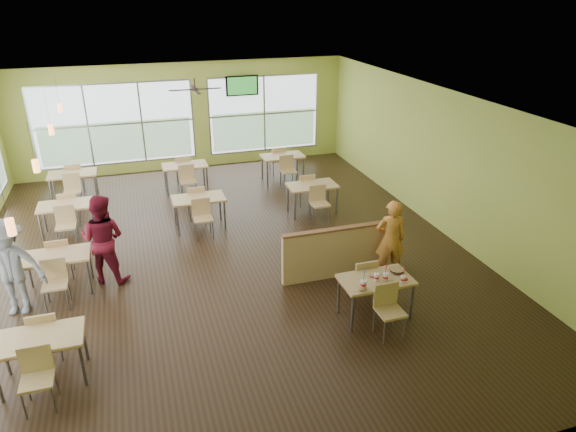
{
  "coord_description": "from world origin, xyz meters",
  "views": [
    {
      "loc": [
        -1.63,
        -9.59,
        5.21
      ],
      "look_at": [
        1.15,
        -0.8,
        1.07
      ],
      "focal_mm": 32.0,
      "sensor_mm": 36.0,
      "label": 1
    }
  ],
  "objects_px": {
    "main_table": "(376,285)",
    "half_wall_divider": "(342,251)",
    "man_plaid": "(390,239)",
    "food_basket": "(397,270)"
  },
  "relations": [
    {
      "from": "main_table",
      "to": "half_wall_divider",
      "type": "xyz_separation_m",
      "value": [
        0.0,
        1.45,
        -0.11
      ]
    },
    {
      "from": "main_table",
      "to": "half_wall_divider",
      "type": "relative_size",
      "value": 0.63
    },
    {
      "from": "main_table",
      "to": "food_basket",
      "type": "xyz_separation_m",
      "value": [
        0.43,
        0.1,
        0.15
      ]
    },
    {
      "from": "main_table",
      "to": "man_plaid",
      "type": "distance_m",
      "value": 1.47
    },
    {
      "from": "man_plaid",
      "to": "main_table",
      "type": "bearing_deg",
      "value": 65.3
    },
    {
      "from": "half_wall_divider",
      "to": "main_table",
      "type": "bearing_deg",
      "value": -90.0
    },
    {
      "from": "man_plaid",
      "to": "food_basket",
      "type": "relative_size",
      "value": 6.09
    },
    {
      "from": "half_wall_divider",
      "to": "food_basket",
      "type": "height_order",
      "value": "half_wall_divider"
    },
    {
      "from": "main_table",
      "to": "food_basket",
      "type": "bearing_deg",
      "value": 12.59
    },
    {
      "from": "main_table",
      "to": "half_wall_divider",
      "type": "bearing_deg",
      "value": 90.0
    }
  ]
}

